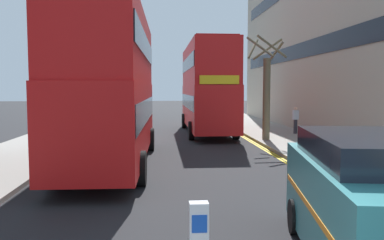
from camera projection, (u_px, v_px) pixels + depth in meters
The scene contains 11 objects.
sidewalk_right at pixel (310, 147), 18.96m from camera, with size 4.00×80.00×0.14m, color gray.
sidewalk_left at pixel (28, 151), 17.95m from camera, with size 4.00×80.00×0.14m, color gray.
kerb_line_outer at pixel (279, 156), 16.81m from camera, with size 0.10×56.00×0.01m, color yellow.
kerb_line_inner at pixel (275, 156), 16.80m from camera, with size 0.10×56.00×0.01m, color yellow.
double_decker_bus_away at pixel (112, 84), 14.74m from camera, with size 2.94×10.85×5.64m.
double_decker_bus_oncoming at pixel (207, 86), 25.32m from camera, with size 2.81×10.81×5.64m.
taxi_minivan at pixel (373, 204), 6.17m from camera, with size 2.66×5.06×2.12m.
pedestrian_far at pixel (296, 120), 24.04m from camera, with size 0.34×0.22×1.62m.
street_tree_near at pixel (226, 86), 41.76m from camera, with size 1.70×1.77×6.09m.
street_tree_mid at pixel (266, 91), 21.09m from camera, with size 2.14×2.25×5.42m.
townhouse_terrace_right at pixel (361, 30), 28.03m from camera, with size 10.08×28.00×13.93m.
Camera 1 is at (-0.54, -2.30, 2.86)m, focal length 37.38 mm.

